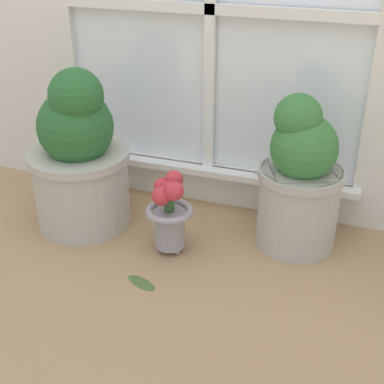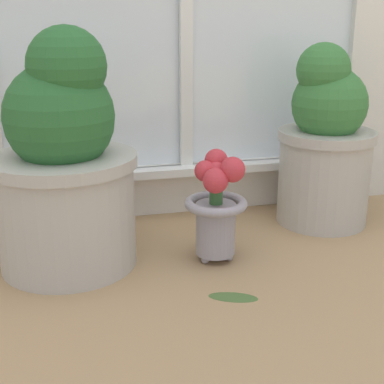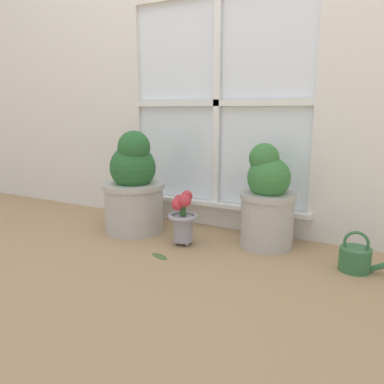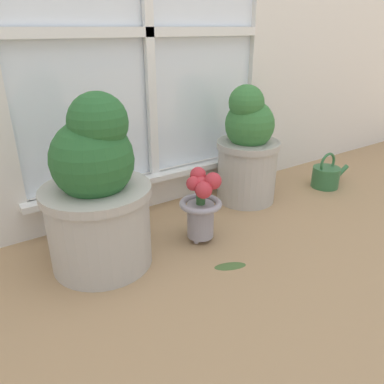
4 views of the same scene
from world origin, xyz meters
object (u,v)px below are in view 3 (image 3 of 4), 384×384
(potted_plant_left, at_px, (134,188))
(flower_vase, at_px, (183,216))
(potted_plant_right, at_px, (267,201))
(watering_can, at_px, (356,258))

(potted_plant_left, height_order, flower_vase, potted_plant_left)
(potted_plant_left, xyz_separation_m, flower_vase, (0.36, -0.07, -0.10))
(flower_vase, bearing_deg, potted_plant_right, 25.72)
(potted_plant_right, bearing_deg, potted_plant_left, -171.10)
(potted_plant_left, distance_m, watering_can, 1.19)
(potted_plant_right, distance_m, watering_can, 0.48)
(potted_plant_right, xyz_separation_m, flower_vase, (-0.38, -0.18, -0.09))
(flower_vase, distance_m, watering_can, 0.83)
(flower_vase, xyz_separation_m, watering_can, (0.82, 0.07, -0.09))
(potted_plant_left, xyz_separation_m, watering_can, (1.17, 0.00, -0.19))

